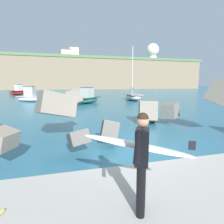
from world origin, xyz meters
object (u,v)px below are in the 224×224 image
at_px(boat_near_left, 32,97).
at_px(mooring_buoy_inner, 87,94).
at_px(boat_near_centre, 18,92).
at_px(boat_mid_centre, 86,98).
at_px(station_building_west, 66,54).
at_px(boat_near_right, 133,97).
at_px(station_building_central, 74,54).
at_px(surfer_with_board, 140,153).
at_px(radar_dome, 153,51).

relative_size(boat_near_left, mooring_buoy_inner, 10.49).
relative_size(boat_near_centre, boat_mid_centre, 0.89).
height_order(mooring_buoy_inner, station_building_west, station_building_west).
xyz_separation_m(boat_near_centre, boat_mid_centre, (12.37, -22.53, -0.12)).
distance_m(boat_near_centre, boat_mid_centre, 25.70).
bearing_deg(boat_near_right, boat_mid_centre, -162.11).
xyz_separation_m(boat_mid_centre, station_building_central, (5.01, 82.50, 18.14)).
bearing_deg(station_building_west, boat_near_right, -84.90).
xyz_separation_m(surfer_with_board, boat_near_left, (-5.14, 25.98, -0.62)).
relative_size(boat_near_left, station_building_central, 0.58).
xyz_separation_m(boat_near_right, station_building_west, (-6.72, 75.36, 17.24)).
height_order(surfer_with_board, station_building_central, station_building_central).
height_order(surfer_with_board, mooring_buoy_inner, surfer_with_board).
relative_size(surfer_with_board, radar_dome, 0.19).
height_order(radar_dome, station_building_central, radar_dome).
bearing_deg(station_building_west, mooring_buoy_inner, -88.33).
bearing_deg(boat_near_right, radar_dome, 60.96).
distance_m(surfer_with_board, boat_mid_centre, 21.95).
distance_m(mooring_buoy_inner, station_building_central, 68.24).
distance_m(boat_near_centre, mooring_buoy_inner, 16.03).
relative_size(mooring_buoy_inner, station_building_central, 0.06).
xyz_separation_m(radar_dome, station_building_west, (-49.88, -2.36, -3.85)).
xyz_separation_m(mooring_buoy_inner, station_building_west, (-1.77, 60.93, 17.57)).
height_order(boat_near_left, mooring_buoy_inner, boat_near_left).
height_order(boat_near_centre, radar_dome, radar_dome).
bearing_deg(mooring_buoy_inner, boat_near_centre, 159.34).
bearing_deg(radar_dome, boat_mid_centre, -122.32).
bearing_deg(radar_dome, station_building_west, -177.29).
bearing_deg(boat_near_left, boat_near_right, -6.55).
relative_size(boat_near_left, radar_dome, 0.44).
distance_m(boat_mid_centre, station_building_west, 79.68).
bearing_deg(mooring_buoy_inner, boat_near_left, -127.34).
distance_m(boat_near_left, boat_near_centre, 19.14).
relative_size(radar_dome, station_building_central, 1.31).
distance_m(surfer_with_board, boat_near_centre, 45.59).
distance_m(surfer_with_board, boat_near_right, 26.11).
relative_size(surfer_with_board, boat_near_left, 0.44).
xyz_separation_m(boat_near_centre, mooring_buoy_inner, (14.99, -5.65, -0.53)).
bearing_deg(radar_dome, boat_near_left, -127.25).
bearing_deg(surfer_with_board, boat_near_centre, 103.19).
height_order(boat_near_left, radar_dome, radar_dome).
bearing_deg(station_building_central, mooring_buoy_inner, -92.08).
bearing_deg(station_building_central, surfer_with_board, -93.83).
relative_size(station_building_west, station_building_central, 0.76).
bearing_deg(station_building_west, surfer_with_board, -91.62).
xyz_separation_m(mooring_buoy_inner, station_building_central, (2.39, 65.62, 18.54)).
relative_size(boat_mid_centre, radar_dome, 0.50).
bearing_deg(surfer_with_board, boat_mid_centre, 84.85).
bearing_deg(boat_near_right, boat_near_left, 173.45).
relative_size(radar_dome, station_building_west, 1.73).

